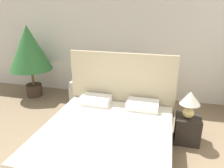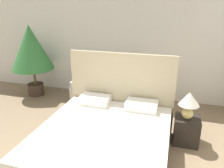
{
  "view_description": "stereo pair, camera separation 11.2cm",
  "coord_description": "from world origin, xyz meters",
  "px_view_note": "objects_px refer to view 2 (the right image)",
  "views": [
    {
      "loc": [
        1.19,
        -1.51,
        2.21
      ],
      "look_at": [
        0.12,
        2.55,
        0.69
      ],
      "focal_mm": 35.0,
      "sensor_mm": 36.0,
      "label": 1
    },
    {
      "loc": [
        1.3,
        -1.48,
        2.21
      ],
      "look_at": [
        0.12,
        2.55,
        0.69
      ],
      "focal_mm": 35.0,
      "sensor_mm": 36.0,
      "label": 2
    }
  ],
  "objects_px": {
    "nightstand": "(186,130)",
    "side_table": "(105,96)",
    "potted_palm": "(31,49)",
    "bed": "(105,139)",
    "armchair_near_window_left": "(87,91)",
    "table_lamp": "(189,102)",
    "armchair_near_window_right": "(124,96)"
  },
  "relations": [
    {
      "from": "nightstand",
      "to": "side_table",
      "type": "bearing_deg",
      "value": 149.73
    },
    {
      "from": "potted_palm",
      "to": "bed",
      "type": "bearing_deg",
      "value": -36.72
    },
    {
      "from": "bed",
      "to": "side_table",
      "type": "relative_size",
      "value": 4.71
    },
    {
      "from": "bed",
      "to": "armchair_near_window_left",
      "type": "height_order",
      "value": "bed"
    },
    {
      "from": "armchair_near_window_left",
      "to": "nightstand",
      "type": "relative_size",
      "value": 1.98
    },
    {
      "from": "nightstand",
      "to": "table_lamp",
      "type": "distance_m",
      "value": 0.53
    },
    {
      "from": "armchair_near_window_right",
      "to": "side_table",
      "type": "xyz_separation_m",
      "value": [
        -0.46,
        0.01,
        -0.06
      ]
    },
    {
      "from": "table_lamp",
      "to": "armchair_near_window_left",
      "type": "bearing_deg",
      "value": 154.49
    },
    {
      "from": "armchair_near_window_left",
      "to": "bed",
      "type": "bearing_deg",
      "value": -59.74
    },
    {
      "from": "potted_palm",
      "to": "nightstand",
      "type": "distance_m",
      "value": 3.99
    },
    {
      "from": "bed",
      "to": "armchair_near_window_right",
      "type": "xyz_separation_m",
      "value": [
        -0.13,
        1.78,
        -0.02
      ]
    },
    {
      "from": "armchair_near_window_left",
      "to": "armchair_near_window_right",
      "type": "bearing_deg",
      "value": -0.01
    },
    {
      "from": "potted_palm",
      "to": "armchair_near_window_right",
      "type": "bearing_deg",
      "value": -2.14
    },
    {
      "from": "bed",
      "to": "nightstand",
      "type": "distance_m",
      "value": 1.42
    },
    {
      "from": "nightstand",
      "to": "table_lamp",
      "type": "bearing_deg",
      "value": -126.08
    },
    {
      "from": "nightstand",
      "to": "side_table",
      "type": "height_order",
      "value": "nightstand"
    },
    {
      "from": "armchair_near_window_left",
      "to": "nightstand",
      "type": "bearing_deg",
      "value": -24.68
    },
    {
      "from": "armchair_near_window_right",
      "to": "table_lamp",
      "type": "xyz_separation_m",
      "value": [
        1.3,
        -1.06,
        0.48
      ]
    },
    {
      "from": "potted_palm",
      "to": "table_lamp",
      "type": "xyz_separation_m",
      "value": [
        3.68,
        -1.14,
        -0.44
      ]
    },
    {
      "from": "armchair_near_window_right",
      "to": "nightstand",
      "type": "relative_size",
      "value": 1.98
    },
    {
      "from": "nightstand",
      "to": "armchair_near_window_right",
      "type": "bearing_deg",
      "value": 142.2
    },
    {
      "from": "armchair_near_window_left",
      "to": "side_table",
      "type": "relative_size",
      "value": 2.07
    },
    {
      "from": "armchair_near_window_left",
      "to": "armchair_near_window_right",
      "type": "height_order",
      "value": "same"
    },
    {
      "from": "armchair_near_window_left",
      "to": "potted_palm",
      "type": "height_order",
      "value": "potted_palm"
    },
    {
      "from": "nightstand",
      "to": "side_table",
      "type": "relative_size",
      "value": 1.05
    },
    {
      "from": "nightstand",
      "to": "side_table",
      "type": "distance_m",
      "value": 2.06
    },
    {
      "from": "armchair_near_window_right",
      "to": "nightstand",
      "type": "xyz_separation_m",
      "value": [
        1.32,
        -1.03,
        -0.05
      ]
    },
    {
      "from": "bed",
      "to": "nightstand",
      "type": "relative_size",
      "value": 4.51
    },
    {
      "from": "armchair_near_window_right",
      "to": "potted_palm",
      "type": "bearing_deg",
      "value": -174.86
    },
    {
      "from": "armchair_near_window_left",
      "to": "armchair_near_window_right",
      "type": "relative_size",
      "value": 1.0
    },
    {
      "from": "bed",
      "to": "side_table",
      "type": "distance_m",
      "value": 1.89
    },
    {
      "from": "armchair_near_window_left",
      "to": "potted_palm",
      "type": "distance_m",
      "value": 1.73
    }
  ]
}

